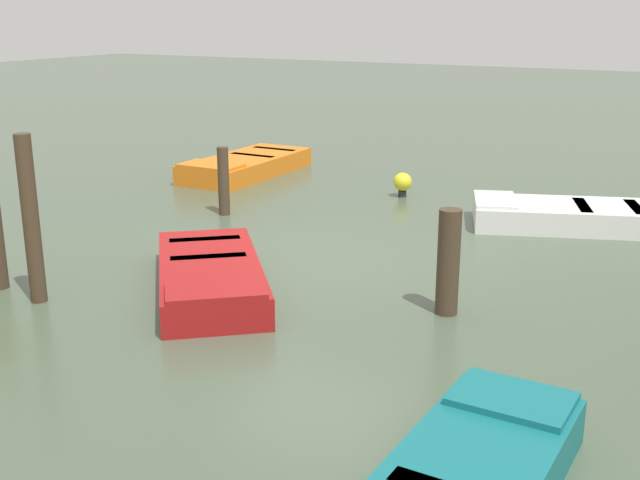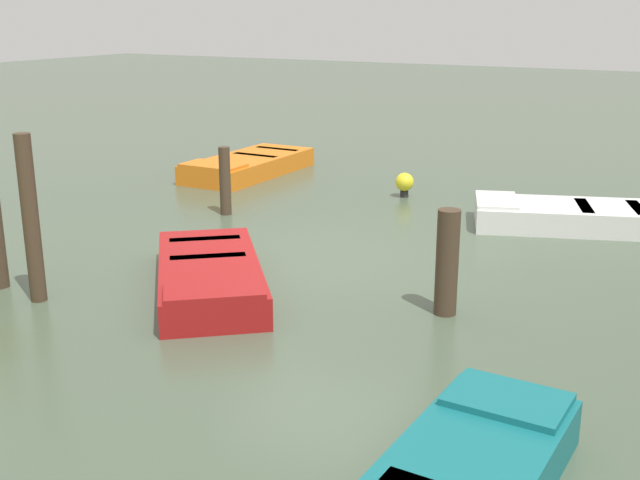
% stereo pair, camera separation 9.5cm
% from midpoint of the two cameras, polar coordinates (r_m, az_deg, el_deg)
% --- Properties ---
extents(ground_plane, '(80.00, 80.00, 0.00)m').
position_cam_midpoint_polar(ground_plane, '(11.46, -0.24, -1.68)').
color(ground_plane, '#475642').
extents(rowboat_red, '(3.18, 2.95, 0.46)m').
position_cam_midpoint_polar(rowboat_red, '(10.38, -8.21, -2.56)').
color(rowboat_red, maroon).
rests_on(rowboat_red, ground_plane).
extents(rowboat_orange, '(3.38, 1.42, 0.46)m').
position_cam_midpoint_polar(rowboat_orange, '(17.59, -5.55, 5.41)').
color(rowboat_orange, orange).
rests_on(rowboat_orange, ground_plane).
extents(rowboat_white, '(2.30, 3.35, 0.46)m').
position_cam_midpoint_polar(rowboat_white, '(13.88, 17.14, 1.75)').
color(rowboat_white, silver).
rests_on(rowboat_white, ground_plane).
extents(mooring_piling_near_right, '(0.27, 0.27, 1.30)m').
position_cam_midpoint_polar(mooring_piling_near_right, '(9.52, 8.98, -1.60)').
color(mooring_piling_near_right, '#423323').
rests_on(mooring_piling_near_right, ground_plane).
extents(mooring_piling_far_left, '(0.20, 0.20, 1.22)m').
position_cam_midpoint_polar(mooring_piling_far_left, '(14.12, -7.18, 4.24)').
color(mooring_piling_far_left, '#423323').
rests_on(mooring_piling_far_left, ground_plane).
extents(mooring_piling_far_right, '(0.20, 0.20, 2.13)m').
position_cam_midpoint_polar(mooring_piling_far_right, '(10.32, -20.42, 1.37)').
color(mooring_piling_far_right, '#423323').
rests_on(mooring_piling_far_right, ground_plane).
extents(marker_buoy, '(0.36, 0.36, 0.48)m').
position_cam_midpoint_polar(marker_buoy, '(15.50, 5.82, 4.16)').
color(marker_buoy, '#262626').
rests_on(marker_buoy, ground_plane).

